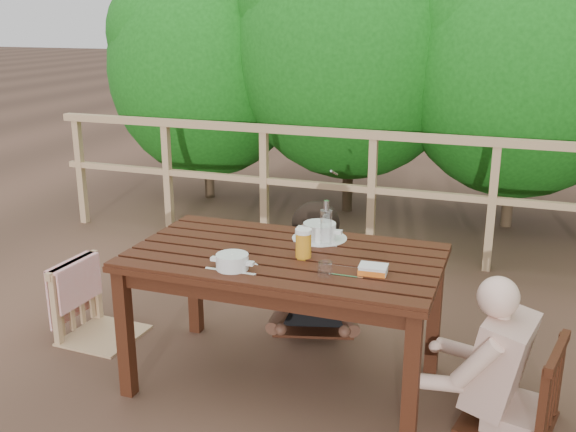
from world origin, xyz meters
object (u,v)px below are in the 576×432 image
(chair_right, at_px, (516,343))
(tumbler, at_px, (325,270))
(butter_tub, at_px, (373,271))
(soup_near, at_px, (232,263))
(soup_far, at_px, (320,232))
(chair_left, at_px, (98,270))
(table, at_px, (285,321))
(bottle, at_px, (326,225))
(chair_far, at_px, (315,249))
(beer_glass, at_px, (303,244))
(woman, at_px, (316,226))
(diner_right, at_px, (527,310))

(chair_right, distance_m, tumbler, 0.93)
(tumbler, height_order, butter_tub, tumbler)
(soup_near, height_order, soup_far, soup_far)
(chair_right, bearing_deg, soup_far, -92.53)
(chair_right, relative_size, tumbler, 10.58)
(tumbler, bearing_deg, chair_left, 167.31)
(tumbler, distance_m, butter_tub, 0.22)
(table, bearing_deg, tumbler, -38.50)
(bottle, distance_m, tumbler, 0.42)
(chair_right, relative_size, bottle, 3.35)
(chair_left, height_order, chair_right, chair_left)
(chair_far, xyz_separation_m, butter_tub, (0.54, -0.85, 0.25))
(bottle, bearing_deg, table, -131.84)
(table, height_order, beer_glass, beer_glass)
(woman, relative_size, tumbler, 15.65)
(soup_near, bearing_deg, chair_far, 84.83)
(chair_right, bearing_deg, butter_tub, -66.46)
(chair_right, distance_m, bottle, 1.06)
(soup_far, relative_size, butter_tub, 2.25)
(table, distance_m, chair_right, 1.12)
(woman, height_order, tumbler, woman)
(chair_right, relative_size, woman, 0.68)
(chair_right, distance_m, beer_glass, 1.08)
(table, relative_size, woman, 1.23)
(chair_left, relative_size, butter_tub, 6.66)
(woman, bearing_deg, bottle, 95.90)
(tumbler, bearing_deg, soup_far, 109.65)
(bottle, height_order, tumbler, bottle)
(chair_left, relative_size, soup_near, 3.36)
(table, relative_size, tumbler, 19.19)
(table, bearing_deg, woman, 95.05)
(chair_right, height_order, soup_near, chair_right)
(table, xyz_separation_m, woman, (-0.07, 0.75, 0.27))
(butter_tub, bearing_deg, chair_far, 118.87)
(chair_far, relative_size, beer_glass, 6.26)
(chair_right, distance_m, woman, 1.41)
(soup_near, xyz_separation_m, beer_glass, (0.26, 0.26, 0.04))
(soup_near, xyz_separation_m, tumbler, (0.43, 0.06, -0.00))
(diner_right, distance_m, bottle, 1.03)
(chair_right, relative_size, soup_far, 2.90)
(chair_left, bearing_deg, bottle, -84.70)
(tumbler, bearing_deg, soup_near, -171.86)
(chair_far, height_order, diner_right, diner_right)
(chair_far, distance_m, soup_far, 0.55)
(diner_right, bearing_deg, soup_far, 87.87)
(chair_left, bearing_deg, chair_far, -58.74)
(table, height_order, tumbler, tumbler)
(woman, bearing_deg, soup_far, 93.32)
(diner_right, xyz_separation_m, tumbler, (-0.87, -0.23, 0.16))
(chair_left, distance_m, butter_tub, 1.71)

